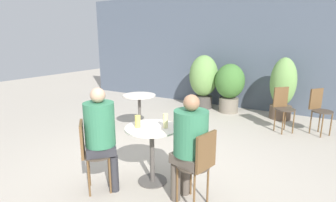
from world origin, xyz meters
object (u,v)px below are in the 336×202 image
Objects in this scene: bistro_chair_1 at (199,161)px; beer_glass_1 at (138,121)px; cafe_table_far at (139,105)px; beer_glass_0 at (165,121)px; potted_plant_2 at (283,87)px; seated_person_1 at (189,140)px; potted_plant_0 at (204,79)px; potted_plant_1 at (230,85)px; bistro_chair_0 at (90,149)px; bistro_chair_2 at (283,105)px; seated_person_0 at (101,131)px; cafe_table_near at (152,142)px; bistro_chair_3 at (319,107)px.

beer_glass_1 reaches higher than bistro_chair_1.
beer_glass_1 is at bearing -54.21° from cafe_table_far.
beer_glass_0 is 0.13× the size of potted_plant_2.
potted_plant_0 is at bearing -145.51° from seated_person_1.
seated_person_1 reaches higher than potted_plant_1.
potted_plant_2 is (0.31, 3.96, 0.20)m from bistro_chair_1.
seated_person_1 is (1.10, 0.39, 0.20)m from bistro_chair_0.
potted_plant_1 is at bearing -155.03° from seated_person_1.
seated_person_0 reaches higher than bistro_chair_2.
cafe_table_near is 1.00× the size of cafe_table_far.
bistro_chair_1 is at bearing -160.58° from bistro_chair_3.
bistro_chair_0 is 1.00× the size of bistro_chair_1.
cafe_table_far is 1.93m from beer_glass_1.
seated_person_1 is (-1.19, -3.23, 0.20)m from bistro_chair_3.
cafe_table_far is at bearing -25.45° from bistro_chair_0.
bistro_chair_1 is 1.18m from seated_person_0.
bistro_chair_0 is at bearing -85.08° from potted_plant_0.
cafe_table_far is 0.53× the size of potted_plant_2.
potted_plant_2 is (1.18, 3.86, -0.08)m from beer_glass_1.
potted_plant_0 is at bearing -179.72° from potted_plant_2.
beer_glass_0 is (0.57, 0.50, 0.08)m from seated_person_0.
potted_plant_1 reaches higher than bistro_chair_0.
potted_plant_2 reaches higher than cafe_table_near.
cafe_table_near is at bearing -156.18° from bistro_chair_2.
seated_person_1 reaches higher than cafe_table_near.
cafe_table_near is 4.88× the size of beer_glass_1.
seated_person_0 is (-2.20, -3.52, 0.22)m from bistro_chair_3.
cafe_table_near is at bearing -49.16° from cafe_table_far.
beer_glass_1 reaches higher than bistro_chair_0.
bistro_chair_0 is 1.28m from bistro_chair_1.
cafe_table_near is 0.85× the size of bistro_chair_1.
beer_glass_1 is 3.81m from potted_plant_1.
seated_person_1 is at bearing -69.44° from potted_plant_0.
seated_person_1 is at bearing -162.89° from bistro_chair_3.
seated_person_0 reaches higher than seated_person_1.
cafe_table_near is 0.58× the size of seated_person_0.
potted_plant_2 is at bearing -65.07° from seated_person_0.
bistro_chair_2 is at bearing 143.89° from bistro_chair_3.
cafe_table_near is at bearing -87.37° from potted_plant_1.
potted_plant_1 is (1.09, 2.26, 0.15)m from cafe_table_far.
beer_glass_0 is 3.81m from potted_plant_2.
bistro_chair_2 reaches higher than cafe_table_far.
bistro_chair_2 is at bearing -174.26° from bistro_chair_1.
bistro_chair_1 reaches higher than cafe_table_near.
bistro_chair_1 is 0.91m from beer_glass_1.
beer_glass_1 is at bearing -152.60° from beer_glass_0.
potted_plant_1 is (-1.33, 0.82, 0.15)m from bistro_chair_2.
beer_glass_0 reaches higher than beer_glass_1.
potted_plant_2 is at bearing 84.42° from bistro_chair_3.
cafe_table_far is at bearing -115.86° from potted_plant_1.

